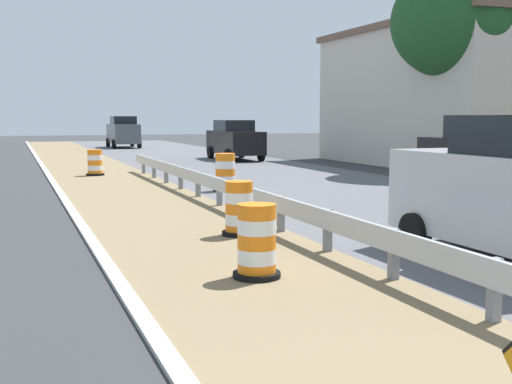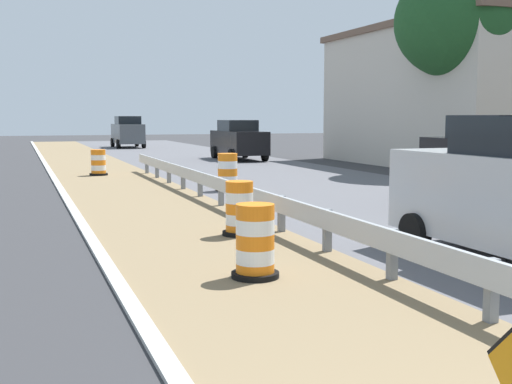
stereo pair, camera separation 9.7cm
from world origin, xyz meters
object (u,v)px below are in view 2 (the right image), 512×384
at_px(traffic_barrel_close, 239,211).
at_px(car_mid_far_lane, 503,163).
at_px(traffic_barrel_nearest, 255,245).
at_px(car_trailing_near_lane, 239,140).
at_px(traffic_barrel_far, 98,164).
at_px(traffic_barrel_mid, 228,174).
at_px(car_lead_near_lane, 128,132).

height_order(traffic_barrel_close, car_mid_far_lane, car_mid_far_lane).
height_order(traffic_barrel_nearest, traffic_barrel_close, traffic_barrel_nearest).
xyz_separation_m(car_trailing_near_lane, car_mid_far_lane, (0.04, -19.71, 0.10)).
height_order(traffic_barrel_far, car_trailing_near_lane, car_trailing_near_lane).
bearing_deg(traffic_barrel_nearest, traffic_barrel_close, 75.37).
relative_size(traffic_barrel_mid, traffic_barrel_far, 1.15).
bearing_deg(traffic_barrel_close, traffic_barrel_far, 94.14).
bearing_deg(traffic_barrel_far, car_lead_near_lane, 78.34).
xyz_separation_m(traffic_barrel_nearest, traffic_barrel_mid, (2.86, 10.40, 0.05)).
height_order(traffic_barrel_mid, car_trailing_near_lane, car_trailing_near_lane).
height_order(traffic_barrel_nearest, traffic_barrel_mid, traffic_barrel_mid).
xyz_separation_m(traffic_barrel_close, car_mid_far_lane, (6.91, 1.07, 0.66)).
bearing_deg(car_mid_far_lane, car_lead_near_lane, -173.16).
relative_size(traffic_barrel_far, car_lead_near_lane, 0.23).
bearing_deg(car_trailing_near_lane, traffic_barrel_close, -17.96).
relative_size(car_trailing_near_lane, car_mid_far_lane, 1.06).
bearing_deg(traffic_barrel_mid, traffic_barrel_nearest, -105.38).
xyz_separation_m(traffic_barrel_mid, car_mid_far_lane, (4.88, -6.14, 0.61)).
bearing_deg(car_mid_far_lane, car_trailing_near_lane, -178.40).
bearing_deg(traffic_barrel_mid, car_lead_near_lane, 86.87).
height_order(traffic_barrel_far, car_lead_near_lane, car_lead_near_lane).
relative_size(traffic_barrel_mid, car_trailing_near_lane, 0.24).
height_order(traffic_barrel_nearest, traffic_barrel_far, traffic_barrel_nearest).
xyz_separation_m(traffic_barrel_close, car_lead_near_lane, (3.61, 36.18, 0.66)).
bearing_deg(traffic_barrel_nearest, traffic_barrel_mid, 74.62).
relative_size(traffic_barrel_mid, car_mid_far_lane, 0.25).
xyz_separation_m(traffic_barrel_nearest, car_mid_far_lane, (7.74, 4.26, 0.66)).
bearing_deg(traffic_barrel_close, traffic_barrel_nearest, -104.63).
xyz_separation_m(traffic_barrel_mid, traffic_barrel_far, (-3.03, 6.61, -0.07)).
relative_size(car_lead_near_lane, car_mid_far_lane, 0.97).
relative_size(traffic_barrel_close, car_mid_far_lane, 0.23).
bearing_deg(car_trailing_near_lane, car_lead_near_lane, -167.75).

